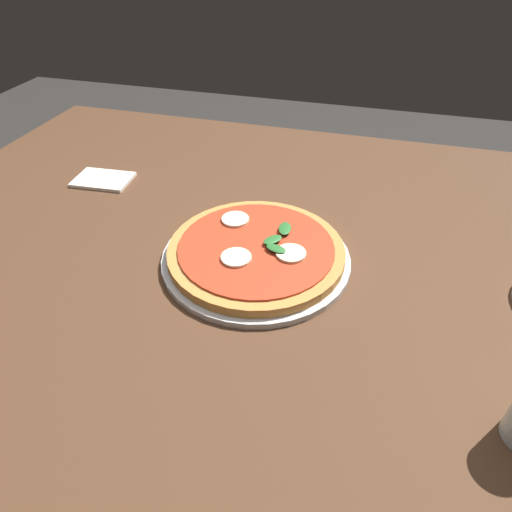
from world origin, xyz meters
TOP-DOWN VIEW (x-y plane):
  - ground_plane at (0.00, 0.00)m, footprint 6.00×6.00m
  - dining_table at (0.00, 0.00)m, footprint 1.56×1.17m
  - serving_tray at (0.01, -0.04)m, footprint 0.34×0.34m
  - pizza at (0.01, -0.04)m, footprint 0.32×0.32m
  - napkin at (-0.42, 0.16)m, footprint 0.14×0.10m

SIDE VIEW (x-z plane):
  - ground_plane at x=0.00m, z-range 0.00..0.00m
  - dining_table at x=0.00m, z-range 0.30..1.05m
  - napkin at x=-0.42m, z-range 0.76..0.76m
  - serving_tray at x=0.01m, z-range 0.76..0.77m
  - pizza at x=0.01m, z-range 0.76..0.80m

